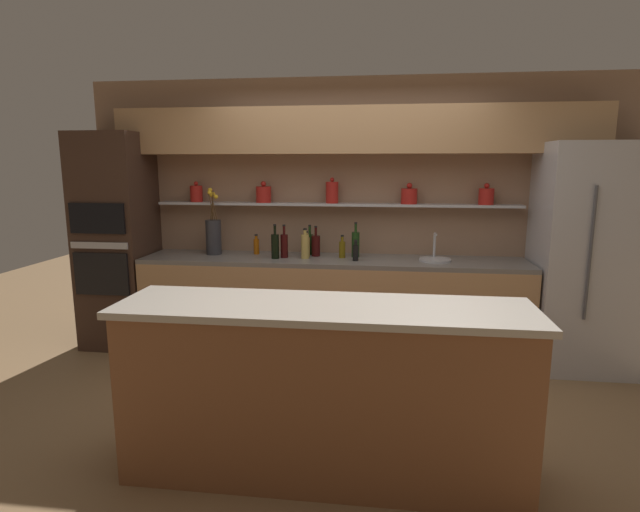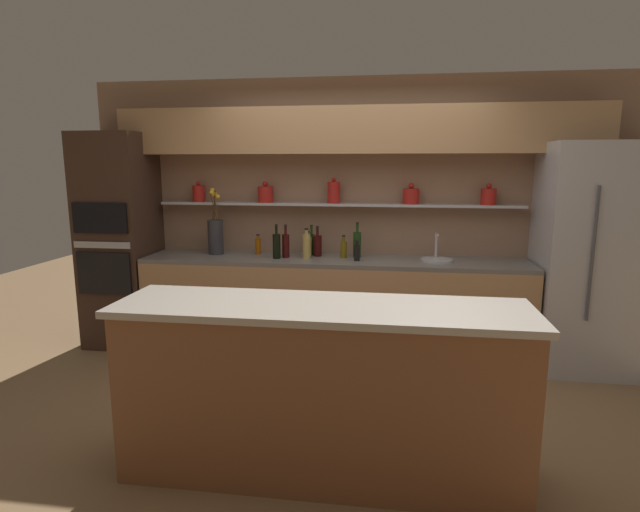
{
  "view_description": "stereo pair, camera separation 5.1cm",
  "coord_description": "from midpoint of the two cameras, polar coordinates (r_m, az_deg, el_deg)",
  "views": [
    {
      "loc": [
        0.33,
        -3.32,
        1.78
      ],
      "look_at": [
        -0.14,
        0.28,
        1.12
      ],
      "focal_mm": 28.0,
      "sensor_mm": 36.0,
      "label": 1
    },
    {
      "loc": [
        0.38,
        -3.31,
        1.78
      ],
      "look_at": [
        -0.14,
        0.28,
        1.12
      ],
      "focal_mm": 28.0,
      "sensor_mm": 36.0,
      "label": 2
    }
  ],
  "objects": [
    {
      "name": "bottle_sauce_3",
      "position": [
        4.92,
        -6.78,
        1.18
      ],
      "size": [
        0.05,
        0.05,
        0.2
      ],
      "color": "#9E4C0A",
      "rests_on": "back_counter_unit"
    },
    {
      "name": "bottle_sauce_0",
      "position": [
        4.55,
        4.56,
        0.46
      ],
      "size": [
        0.05,
        0.05,
        0.19
      ],
      "color": "black",
      "rests_on": "back_counter_unit"
    },
    {
      "name": "ground_plane",
      "position": [
        3.78,
        2.04,
        -17.76
      ],
      "size": [
        12.0,
        12.0,
        0.0
      ],
      "primitive_type": "plane",
      "color": "olive"
    },
    {
      "name": "sink_fixture",
      "position": [
        4.66,
        13.49,
        -0.26
      ],
      "size": [
        0.29,
        0.29,
        0.25
      ],
      "color": "#B7B7BC",
      "rests_on": "back_counter_unit"
    },
    {
      "name": "island_counter",
      "position": [
        2.95,
        0.62,
        -15.12
      ],
      "size": [
        2.32,
        0.61,
        1.02
      ],
      "color": "brown",
      "rests_on": "ground_plane"
    },
    {
      "name": "bottle_spirit_4",
      "position": [
        4.65,
        -1.24,
        1.17
      ],
      "size": [
        0.07,
        0.07,
        0.28
      ],
      "color": "tan",
      "rests_on": "back_counter_unit"
    },
    {
      "name": "back_counter_unit",
      "position": [
        4.77,
        1.81,
        -5.72
      ],
      "size": [
        3.58,
        0.62,
        0.92
      ],
      "color": "tan",
      "rests_on": "ground_plane"
    },
    {
      "name": "bottle_wine_1",
      "position": [
        4.66,
        -4.67,
        1.2
      ],
      "size": [
        0.07,
        0.07,
        0.32
      ],
      "color": "black",
      "rests_on": "back_counter_unit"
    },
    {
      "name": "flower_vase",
      "position": [
        4.97,
        -11.57,
        2.41
      ],
      "size": [
        0.15,
        0.16,
        0.64
      ],
      "color": "#2D2D33",
      "rests_on": "back_counter_unit"
    },
    {
      "name": "oven_tower",
      "position": [
        5.31,
        -21.61,
        1.64
      ],
      "size": [
        0.63,
        0.64,
        2.08
      ],
      "color": "#3D281E",
      "rests_on": "ground_plane"
    },
    {
      "name": "bottle_oil_2",
      "position": [
        4.68,
        3.03,
        0.82
      ],
      "size": [
        0.06,
        0.06,
        0.22
      ],
      "color": "brown",
      "rests_on": "back_counter_unit"
    },
    {
      "name": "back_wall_unit",
      "position": [
        4.86,
        4.11,
        7.62
      ],
      "size": [
        5.2,
        0.44,
        2.6
      ],
      "color": "#937056",
      "rests_on": "ground_plane"
    },
    {
      "name": "bottle_spirit_9",
      "position": [
        4.75,
        -1.1,
        1.14
      ],
      "size": [
        0.07,
        0.07,
        0.24
      ],
      "color": "tan",
      "rests_on": "back_counter_unit"
    },
    {
      "name": "bottle_wine_5",
      "position": [
        4.85,
        -0.68,
        1.43
      ],
      "size": [
        0.07,
        0.07,
        0.29
      ],
      "color": "#193814",
      "rests_on": "back_counter_unit"
    },
    {
      "name": "bottle_wine_8",
      "position": [
        4.7,
        -3.62,
        1.24
      ],
      "size": [
        0.07,
        0.07,
        0.31
      ],
      "color": "#380C0C",
      "rests_on": "back_counter_unit"
    },
    {
      "name": "bottle_wine_7",
      "position": [
        4.72,
        4.57,
        1.38
      ],
      "size": [
        0.07,
        0.07,
        0.33
      ],
      "color": "#193814",
      "rests_on": "back_counter_unit"
    },
    {
      "name": "bottle_wine_6",
      "position": [
        4.77,
        0.01,
        1.24
      ],
      "size": [
        0.08,
        0.08,
        0.29
      ],
      "color": "#380C0C",
      "rests_on": "back_counter_unit"
    },
    {
      "name": "refrigerator",
      "position": [
        4.91,
        29.29,
        -0.28
      ],
      "size": [
        0.95,
        0.73,
        1.97
      ],
      "color": "#B7B7BC",
      "rests_on": "ground_plane"
    }
  ]
}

